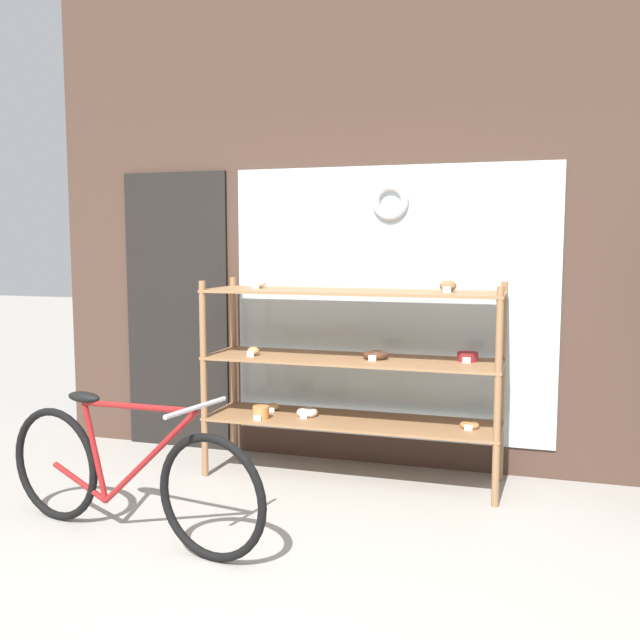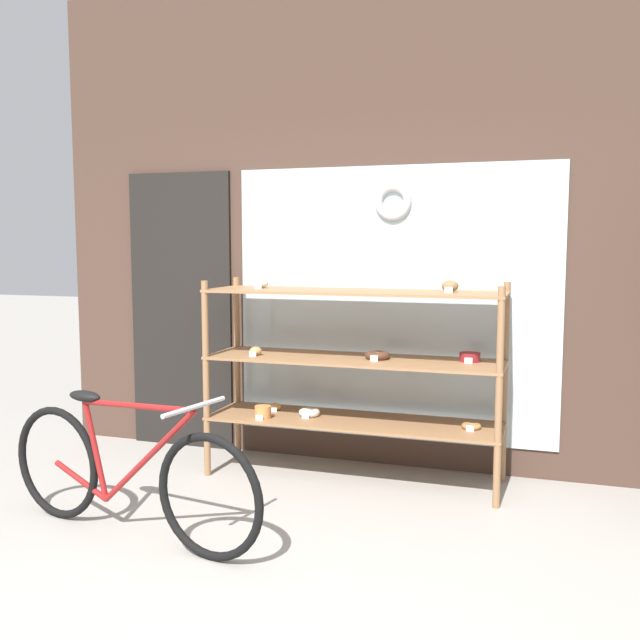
% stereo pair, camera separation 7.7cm
% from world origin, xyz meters
% --- Properties ---
extents(ground_plane, '(30.00, 30.00, 0.00)m').
position_xyz_m(ground_plane, '(0.00, 0.00, 0.00)').
color(ground_plane, gray).
extents(storefront_facade, '(4.80, 0.13, 3.44)m').
position_xyz_m(storefront_facade, '(-0.04, 2.30, 1.67)').
color(storefront_facade, '#473328').
rests_on(storefront_facade, ground_plane).
extents(display_case, '(1.96, 0.54, 1.34)m').
position_xyz_m(display_case, '(0.02, 1.90, 0.79)').
color(display_case, '#8E6642').
rests_on(display_case, ground_plane).
extents(bicycle, '(1.72, 0.52, 0.78)m').
position_xyz_m(bicycle, '(-0.87, 0.60, 0.35)').
color(bicycle, black).
rests_on(bicycle, ground_plane).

